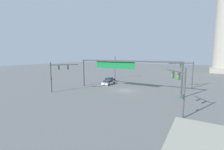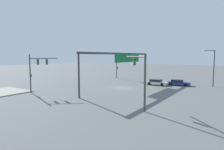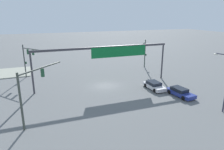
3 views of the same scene
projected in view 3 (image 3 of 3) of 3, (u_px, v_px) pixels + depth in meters
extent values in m
plane|color=#5D6061|center=(105.00, 86.00, 36.02)|extent=(220.55, 220.55, 0.00)
cylinder|color=#39413A|center=(21.00, 102.00, 21.47)|extent=(0.24, 0.24, 6.37)
cylinder|color=#39413A|center=(41.00, 68.00, 23.65)|extent=(4.85, 5.02, 0.18)
cube|color=#214E32|center=(43.00, 73.00, 23.96)|extent=(0.41, 0.41, 0.95)
cylinder|color=red|center=(41.00, 70.00, 23.94)|extent=(0.18, 0.19, 0.20)
cylinder|color=orange|center=(41.00, 73.00, 24.03)|extent=(0.18, 0.19, 0.20)
cylinder|color=green|center=(42.00, 75.00, 24.11)|extent=(0.18, 0.19, 0.20)
cylinder|color=#3B3F3F|center=(24.00, 61.00, 40.02)|extent=(0.21, 0.21, 6.41)
cylinder|color=#3B3F3F|center=(31.00, 49.00, 38.16)|extent=(2.95, 3.68, 0.15)
cube|color=#244E34|center=(28.00, 52.00, 38.80)|extent=(0.40, 0.41, 0.95)
cylinder|color=red|center=(28.00, 50.00, 38.85)|extent=(0.17, 0.19, 0.20)
cylinder|color=orange|center=(29.00, 52.00, 38.93)|extent=(0.17, 0.19, 0.20)
cylinder|color=green|center=(29.00, 53.00, 39.02)|extent=(0.17, 0.19, 0.20)
cube|color=#244E34|center=(33.00, 52.00, 38.08)|extent=(0.40, 0.41, 0.95)
cylinder|color=red|center=(34.00, 51.00, 38.13)|extent=(0.17, 0.19, 0.20)
cylinder|color=orange|center=(34.00, 52.00, 38.22)|extent=(0.17, 0.19, 0.20)
cylinder|color=green|center=(34.00, 54.00, 38.30)|extent=(0.17, 0.19, 0.20)
cube|color=#244E34|center=(26.00, 63.00, 40.32)|extent=(0.37, 0.38, 0.44)
cylinder|color=#37433C|center=(145.00, 53.00, 47.95)|extent=(0.22, 0.22, 6.38)
cylinder|color=#37433C|center=(143.00, 44.00, 44.61)|extent=(3.75, 4.51, 0.16)
cube|color=#1F4231|center=(144.00, 46.00, 45.86)|extent=(0.40, 0.41, 0.95)
cylinder|color=red|center=(145.00, 44.00, 45.72)|extent=(0.17, 0.19, 0.20)
cylinder|color=orange|center=(145.00, 46.00, 45.81)|extent=(0.17, 0.19, 0.20)
cylinder|color=green|center=(145.00, 47.00, 45.89)|extent=(0.17, 0.19, 0.20)
cube|color=#1F4231|center=(142.00, 47.00, 44.16)|extent=(0.40, 0.41, 0.95)
cylinder|color=red|center=(143.00, 45.00, 44.03)|extent=(0.17, 0.19, 0.20)
cylinder|color=orange|center=(143.00, 47.00, 44.11)|extent=(0.17, 0.19, 0.20)
cylinder|color=green|center=(143.00, 48.00, 44.20)|extent=(0.17, 0.19, 0.20)
cube|color=#1F4231|center=(146.00, 55.00, 47.95)|extent=(0.38, 0.38, 0.44)
cylinder|color=#363647|center=(224.00, 54.00, 25.19)|extent=(0.68, 1.80, 0.12)
ellipsoid|color=silver|center=(216.00, 54.00, 25.92)|extent=(0.47, 0.66, 0.20)
cylinder|color=#38363E|center=(162.00, 62.00, 39.44)|extent=(0.28, 0.28, 6.43)
cylinder|color=#38363E|center=(32.00, 74.00, 31.64)|extent=(0.28, 0.28, 6.43)
cube|color=#38363E|center=(104.00, 47.00, 34.58)|extent=(23.54, 0.35, 0.35)
cube|color=#0E662F|center=(119.00, 52.00, 35.52)|extent=(9.88, 0.08, 1.77)
cube|color=navy|center=(180.00, 93.00, 31.50)|extent=(2.37, 4.84, 0.55)
cube|color=black|center=(179.00, 89.00, 31.59)|extent=(1.88, 2.60, 0.50)
cylinder|color=black|center=(192.00, 96.00, 30.69)|extent=(0.30, 0.66, 0.64)
cylinder|color=black|center=(183.00, 98.00, 29.94)|extent=(0.30, 0.66, 0.64)
cylinder|color=black|center=(177.00, 90.00, 33.14)|extent=(0.30, 0.66, 0.64)
cylinder|color=black|center=(169.00, 92.00, 32.38)|extent=(0.30, 0.66, 0.64)
cube|color=silver|center=(155.00, 87.00, 34.37)|extent=(2.02, 4.50, 0.55)
cube|color=black|center=(154.00, 83.00, 34.45)|extent=(1.73, 2.36, 0.50)
cylinder|color=black|center=(164.00, 89.00, 33.50)|extent=(0.24, 0.65, 0.64)
cylinder|color=black|center=(155.00, 91.00, 32.86)|extent=(0.24, 0.65, 0.64)
cylinder|color=black|center=(154.00, 84.00, 35.94)|extent=(0.24, 0.65, 0.64)
cylinder|color=black|center=(146.00, 85.00, 35.30)|extent=(0.24, 0.65, 0.64)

